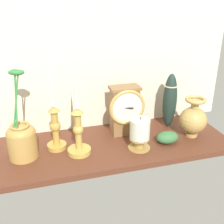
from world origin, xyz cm
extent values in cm
cube|color=#5A2E1E|center=(0.00, 0.00, -1.20)|extent=(100.00, 36.00, 2.40)
cube|color=beige|center=(0.00, 18.50, 32.50)|extent=(120.00, 2.00, 65.00)
cube|color=olive|center=(8.43, 7.18, 10.20)|extent=(11.32, 6.54, 20.41)
cube|color=olive|center=(8.43, 7.18, 21.01)|extent=(12.67, 7.32, 1.20)
torus|color=tan|center=(8.43, 3.51, 13.58)|extent=(15.51, 1.41, 15.51)
cylinder|color=silver|center=(8.43, 3.41, 13.58)|extent=(12.97, 0.40, 12.97)
cube|color=black|center=(8.43, 3.11, 13.58)|extent=(4.86, 2.17, 0.30)
cylinder|color=#B89240|center=(-21.52, 2.11, 0.90)|extent=(7.67, 7.67, 1.80)
cylinder|color=#B89240|center=(-21.52, 2.11, 8.96)|extent=(2.70, 2.70, 14.32)
sphere|color=#B89240|center=(-21.52, 2.11, 9.68)|extent=(4.31, 4.31, 4.31)
cone|color=#B89240|center=(-21.52, 2.11, 17.12)|extent=(4.61, 4.61, 2.00)
cone|color=white|center=(-21.52, 2.11, 28.60)|extent=(2.01, 2.01, 20.96)
cylinder|color=tan|center=(-13.49, -3.92, 0.90)|extent=(9.09, 9.09, 1.80)
cylinder|color=tan|center=(-13.49, -3.92, 9.35)|extent=(2.52, 2.52, 15.09)
sphere|color=tan|center=(-13.49, -3.92, 10.10)|extent=(4.04, 4.04, 4.04)
cone|color=tan|center=(-13.49, -3.92, 17.89)|extent=(4.97, 4.97, 2.00)
cone|color=silver|center=(-13.49, -3.92, 27.07)|extent=(2.02, 2.02, 16.35)
cylinder|color=tan|center=(35.87, -3.27, 0.80)|extent=(5.22, 5.22, 1.60)
sphere|color=tan|center=(35.87, -3.27, 7.40)|extent=(11.61, 11.61, 11.61)
cylinder|color=tan|center=(35.87, -3.27, 14.95)|extent=(3.25, 3.25, 3.48)
torus|color=tan|center=(35.87, -3.27, 16.69)|extent=(8.65, 8.65, 1.56)
cylinder|color=#B78C46|center=(-34.18, -0.95, 5.31)|extent=(10.82, 10.82, 10.62)
ellipsoid|color=#B78C46|center=(-34.18, -0.95, 10.62)|extent=(10.28, 10.28, 5.14)
torus|color=#B78C46|center=(-34.18, -0.95, 13.19)|extent=(7.02, 7.02, 1.07)
cylinder|color=#347E3B|center=(-34.18, -0.95, 22.73)|extent=(4.14, 4.90, 18.49)
ellipsoid|color=#347E3B|center=(-32.39, 1.19, 32.26)|extent=(4.40, 2.80, 2.00)
cylinder|color=#347E3B|center=(-34.18, -0.95, 22.71)|extent=(1.99, 6.77, 18.19)
ellipsoid|color=#347E3B|center=(-33.46, 2.15, 32.23)|extent=(4.40, 2.80, 2.00)
cylinder|color=#AC8945|center=(10.20, -6.88, 2.14)|extent=(3.57, 3.57, 4.28)
cylinder|color=#AC8945|center=(10.20, -6.88, 0.40)|extent=(8.92, 8.92, 0.80)
cylinder|color=#AC8945|center=(10.20, -6.88, 4.28)|extent=(8.03, 8.03, 0.60)
cylinder|color=silver|center=(10.20, -6.88, 8.64)|extent=(7.86, 7.86, 7.93)
cylinder|color=black|center=(10.20, -6.88, 13.21)|extent=(0.30, 0.30, 1.20)
ellipsoid|color=#1F312B|center=(30.08, 7.90, 12.63)|extent=(6.20, 6.20, 25.26)
torus|color=#CCB78C|center=(30.08, 7.90, 19.70)|extent=(5.87, 5.87, 0.60)
ellipsoid|color=#386B3D|center=(22.85, -6.11, 2.47)|extent=(9.45, 6.61, 4.94)
camera|label=1|loc=(-26.39, -95.96, 57.68)|focal=44.20mm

